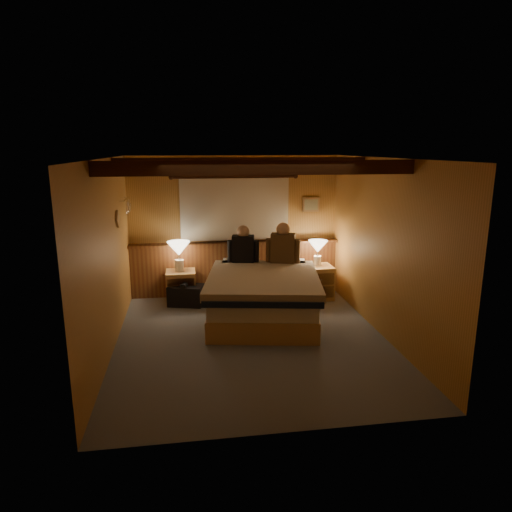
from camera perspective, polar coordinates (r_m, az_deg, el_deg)
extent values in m
plane|color=slate|center=(6.27, -0.53, -10.37)|extent=(4.20, 4.20, 0.00)
plane|color=tan|center=(5.74, -0.58, 12.13)|extent=(4.20, 4.20, 0.00)
plane|color=#C18A45|center=(7.93, -2.70, 3.76)|extent=(3.60, 0.00, 3.60)
plane|color=#C18A45|center=(5.92, -18.08, -0.24)|extent=(0.00, 4.20, 4.20)
plane|color=#C18A45|center=(6.39, 15.64, 0.91)|extent=(0.00, 4.20, 4.20)
plane|color=#C18A45|center=(3.90, 3.82, -6.53)|extent=(3.60, 0.00, 3.60)
cube|color=brown|center=(8.04, -2.60, -1.59)|extent=(3.60, 0.12, 0.90)
cube|color=brown|center=(7.87, -2.58, 1.61)|extent=(3.60, 0.22, 0.04)
cylinder|color=#402310|center=(7.76, -2.71, 9.87)|extent=(2.10, 0.05, 0.05)
sphere|color=#402310|center=(7.72, -10.59, 9.64)|extent=(0.08, 0.08, 0.08)
sphere|color=#402310|center=(7.94, 4.97, 9.91)|extent=(0.08, 0.08, 0.08)
cube|color=white|center=(7.82, -2.67, 5.85)|extent=(1.85, 0.08, 1.05)
cube|color=#402310|center=(5.15, 0.38, 10.98)|extent=(3.60, 0.15, 0.16)
cube|color=#402310|center=(6.63, -1.70, 11.52)|extent=(3.60, 0.15, 0.16)
cylinder|color=silver|center=(7.38, -15.98, 6.85)|extent=(0.03, 0.55, 0.03)
torus|color=silver|center=(7.24, -15.83, 5.78)|extent=(0.01, 0.21, 0.21)
torus|color=silver|center=(7.47, -15.62, 6.02)|extent=(0.01, 0.21, 0.21)
cube|color=tan|center=(8.11, 6.87, 6.40)|extent=(0.30, 0.03, 0.25)
cube|color=beige|center=(8.10, 6.90, 6.38)|extent=(0.24, 0.01, 0.19)
cube|color=tan|center=(6.97, 0.91, -6.55)|extent=(1.83, 2.24, 0.30)
cube|color=silver|center=(6.88, 0.91, -4.42)|extent=(1.79, 2.20, 0.24)
cube|color=black|center=(6.59, 0.90, -3.84)|extent=(1.82, 1.86, 0.08)
cube|color=#D0968F|center=(6.70, 0.91, -2.94)|extent=(1.90, 2.06, 0.12)
cube|color=silver|center=(7.59, -1.92, -1.13)|extent=(0.65, 0.44, 0.16)
cube|color=silver|center=(7.58, 3.86, -1.17)|extent=(0.65, 0.44, 0.16)
cube|color=tan|center=(7.74, -9.35, -3.77)|extent=(0.48, 0.44, 0.53)
cube|color=brown|center=(7.52, -9.39, -3.46)|extent=(0.43, 0.02, 0.19)
cube|color=brown|center=(7.58, -9.32, -4.99)|extent=(0.43, 0.02, 0.19)
cylinder|color=silver|center=(7.52, -9.39, -3.46)|extent=(0.03, 0.03, 0.03)
cylinder|color=silver|center=(7.58, -9.32, -4.99)|extent=(0.03, 0.03, 0.03)
cube|color=tan|center=(7.89, 7.56, -3.24)|extent=(0.53, 0.48, 0.57)
cube|color=brown|center=(7.65, 8.09, -2.89)|extent=(0.47, 0.03, 0.20)
cube|color=brown|center=(7.72, 8.03, -4.51)|extent=(0.47, 0.03, 0.20)
cylinder|color=silver|center=(7.65, 8.09, -2.89)|extent=(0.03, 0.03, 0.03)
cylinder|color=silver|center=(7.72, 8.03, -4.51)|extent=(0.03, 0.03, 0.03)
cylinder|color=white|center=(7.69, -9.56, -1.13)|extent=(0.15, 0.15, 0.19)
cylinder|color=silver|center=(7.66, -9.60, -0.22)|extent=(0.03, 0.03, 0.10)
cone|color=#FAEAC3|center=(7.62, -9.64, 0.93)|extent=(0.38, 0.38, 0.23)
cylinder|color=white|center=(7.84, 7.68, -0.56)|extent=(0.13, 0.13, 0.16)
cylinder|color=silver|center=(7.81, 7.70, 0.21)|extent=(0.02, 0.02, 0.09)
cone|color=#FAEAC3|center=(7.78, 7.74, 1.20)|extent=(0.33, 0.33, 0.20)
cube|color=black|center=(7.44, -1.62, 0.81)|extent=(0.38, 0.27, 0.46)
cylinder|color=black|center=(7.46, -3.19, 0.54)|extent=(0.11, 0.11, 0.37)
cylinder|color=black|center=(7.44, -0.06, 0.52)|extent=(0.11, 0.11, 0.37)
sphere|color=tan|center=(7.38, -1.64, 3.06)|extent=(0.20, 0.20, 0.20)
cube|color=#4E381F|center=(7.41, 3.38, 0.90)|extent=(0.43, 0.33, 0.50)
cylinder|color=#4E381F|center=(7.45, 1.69, 0.66)|extent=(0.12, 0.12, 0.40)
cylinder|color=#4E381F|center=(7.40, 5.07, 0.53)|extent=(0.12, 0.12, 0.40)
sphere|color=tan|center=(7.35, 3.41, 3.34)|extent=(0.22, 0.22, 0.22)
cube|color=black|center=(7.59, -8.74, -4.86)|extent=(0.63, 0.47, 0.33)
cylinder|color=black|center=(7.54, -8.79, -3.50)|extent=(0.18, 0.35, 0.09)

